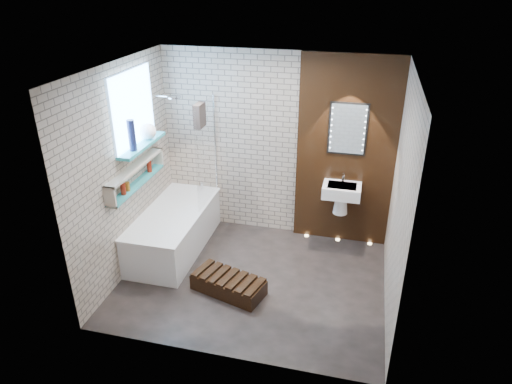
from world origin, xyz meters
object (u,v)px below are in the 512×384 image
(bathtub, at_px, (174,230))
(washbasin, at_px, (341,194))
(walnut_step, at_px, (228,285))
(led_mirror, at_px, (348,129))
(bath_screen, at_px, (206,153))

(bathtub, bearing_deg, washbasin, 16.01)
(walnut_step, bearing_deg, bathtub, 143.00)
(bathtub, height_order, walnut_step, bathtub)
(bathtub, bearing_deg, led_mirror, 19.78)
(washbasin, xyz_separation_m, led_mirror, (0.00, 0.16, 0.86))
(bathtub, relative_size, washbasin, 3.00)
(washbasin, relative_size, led_mirror, 0.83)
(bath_screen, relative_size, led_mirror, 2.00)
(bathtub, xyz_separation_m, walnut_step, (1.00, -0.75, -0.19))
(washbasin, bearing_deg, led_mirror, 90.00)
(bath_screen, distance_m, washbasin, 1.89)
(bathtub, xyz_separation_m, washbasin, (2.17, 0.62, 0.50))
(bathtub, xyz_separation_m, bath_screen, (0.35, 0.44, 0.99))
(bath_screen, relative_size, walnut_step, 1.62)
(washbasin, xyz_separation_m, walnut_step, (-1.18, -1.37, -0.69))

